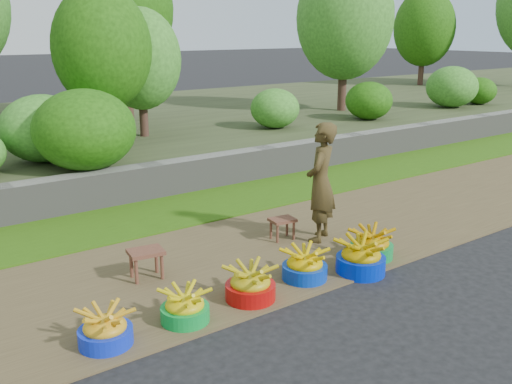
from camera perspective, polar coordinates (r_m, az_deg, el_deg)
ground_plane at (r=5.96m, az=7.54°, el=-9.76°), size 120.00×120.00×0.00m
dirt_shoulder at (r=6.83m, az=0.29°, el=-6.07°), size 80.00×2.50×0.02m
grass_verge at (r=8.42m, az=-7.82°, el=-1.82°), size 80.00×1.50×0.04m
retaining_wall at (r=9.08m, az=-10.44°, el=1.05°), size 80.00×0.35×0.55m
earth_bank at (r=13.58m, az=-19.58°, el=5.21°), size 80.00×10.00×0.50m
vegetation at (r=12.78m, az=-13.68°, el=17.06°), size 32.11×7.76×4.96m
basin_a at (r=5.06m, az=-14.85°, el=-13.18°), size 0.46×0.46×0.34m
basin_b at (r=5.29m, az=-7.13°, el=-11.41°), size 0.45×0.45×0.33m
basin_c at (r=5.64m, az=-0.57°, el=-9.29°), size 0.50×0.50×0.37m
basin_d at (r=6.10m, az=4.89°, el=-7.38°), size 0.48×0.48×0.36m
basin_e at (r=6.34m, az=10.45°, el=-6.49°), size 0.54×0.54×0.40m
basin_f at (r=6.75m, az=11.50°, el=-5.23°), size 0.50×0.50×0.37m
stool_left at (r=6.15m, az=-10.94°, el=-6.28°), size 0.40×0.33×0.32m
stool_right at (r=7.15m, az=2.66°, el=-3.09°), size 0.34×0.28×0.27m
vendor_woman at (r=7.04m, az=6.49°, el=0.97°), size 0.65×0.60×1.48m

